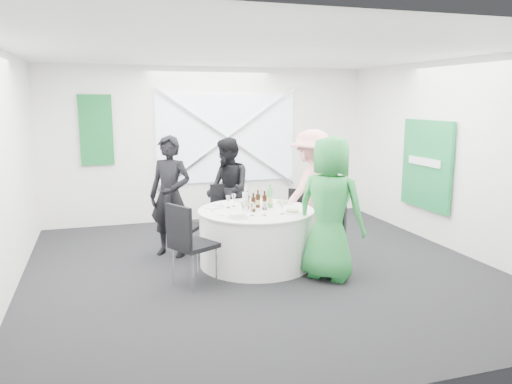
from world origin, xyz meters
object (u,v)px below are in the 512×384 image
object	(u,v)px
chair_back	(225,209)
green_water_bottle	(270,198)
chair_back_right	(296,212)
person_woman_pink	(312,189)
banquet_table	(256,237)
chair_back_left	(180,220)
person_man_back	(228,190)
chair_front_right	(335,233)
chair_front_left	(188,238)
person_woman_green	(330,209)
person_man_back_left	(170,196)
clear_water_bottle	(245,201)

from	to	relation	value
chair_back	green_water_bottle	xyz separation A→B (m)	(0.36, -1.12, 0.36)
chair_back_right	person_woman_pink	world-z (taller)	person_woman_pink
green_water_bottle	chair_back	bearing A→B (deg)	107.85
person_woman_pink	green_water_bottle	distance (m)	0.94
banquet_table	chair_back_left	world-z (taller)	chair_back_left
chair_back_right	person_man_back	distance (m)	1.12
person_woman_pink	chair_back	bearing A→B (deg)	-55.98
chair_back_left	chair_front_right	xyz separation A→B (m)	(1.83, -1.21, -0.03)
chair_front_left	green_water_bottle	world-z (taller)	green_water_bottle
chair_back	chair_front_right	xyz separation A→B (m)	(1.04, -1.76, -0.03)
banquet_table	chair_back_right	distance (m)	1.20
banquet_table	person_woman_green	xyz separation A→B (m)	(0.71, -0.79, 0.51)
person_man_back_left	chair_front_left	bearing A→B (deg)	-53.61
chair_front_right	chair_front_left	world-z (taller)	chair_front_left
chair_front_right	person_man_back_left	size ratio (longest dim) A/B	0.50
person_man_back	chair_back_right	bearing A→B (deg)	61.86
chair_back	green_water_bottle	world-z (taller)	green_water_bottle
person_man_back	person_woman_pink	world-z (taller)	person_woman_pink
chair_front_right	chair_front_left	xyz separation A→B (m)	(-1.92, 0.01, 0.09)
banquet_table	person_woman_green	size ratio (longest dim) A/B	0.87
person_man_back_left	green_water_bottle	size ratio (longest dim) A/B	5.34
chair_back_right	chair_front_left	xyz separation A→B (m)	(-1.92, -1.36, 0.11)
chair_back_left	clear_water_bottle	bearing A→B (deg)	-94.38
chair_back_left	person_woman_pink	world-z (taller)	person_woman_pink
banquet_table	chair_front_left	xyz separation A→B (m)	(-1.02, -0.56, 0.22)
banquet_table	chair_front_right	world-z (taller)	chair_front_right
chair_back_right	green_water_bottle	bearing A→B (deg)	-84.19
chair_back_left	chair_back	bearing A→B (deg)	-20.74
person_man_back_left	green_water_bottle	bearing A→B (deg)	7.28
banquet_table	chair_back	world-z (taller)	chair_back
person_man_back	chair_back_left	bearing A→B (deg)	-58.35
chair_back_right	clear_water_bottle	distance (m)	1.37
chair_front_left	person_woman_green	distance (m)	1.77
chair_back_left	person_man_back_left	world-z (taller)	person_man_back_left
chair_back_left	person_woman_green	size ratio (longest dim) A/B	0.51
person_woman_pink	clear_water_bottle	distance (m)	1.30
chair_front_left	clear_water_bottle	bearing A→B (deg)	-85.81
chair_front_left	person_man_back_left	world-z (taller)	person_man_back_left
chair_back	person_woman_pink	xyz separation A→B (m)	(1.18, -0.66, 0.36)
chair_back_left	chair_back_right	size ratio (longest dim) A/B	1.09
chair_back	person_woman_green	distance (m)	2.18
person_man_back	green_water_bottle	world-z (taller)	person_man_back
banquet_table	chair_back	bearing A→B (deg)	96.63
green_water_bottle	clear_water_bottle	size ratio (longest dim) A/B	1.07
chair_back_left	person_man_back_left	xyz separation A→B (m)	(-0.11, 0.10, 0.33)
chair_back_left	person_man_back	size ratio (longest dim) A/B	0.56
chair_back_right	person_man_back_left	distance (m)	1.98
person_man_back_left	clear_water_bottle	distance (m)	1.16
green_water_bottle	chair_front_left	bearing A→B (deg)	-153.32
banquet_table	person_woman_green	distance (m)	1.18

